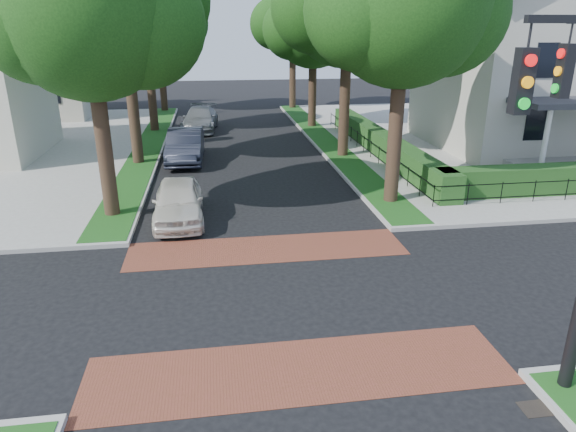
# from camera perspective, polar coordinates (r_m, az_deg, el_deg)

# --- Properties ---
(ground) EXTENTS (120.00, 120.00, 0.00)m
(ground) POSITION_cam_1_polar(r_m,az_deg,el_deg) (14.00, -0.90, -8.96)
(ground) COLOR black
(ground) RESTS_ON ground
(sidewalk_ne) EXTENTS (30.00, 30.00, 0.15)m
(sidewalk_ne) POSITION_cam_1_polar(r_m,az_deg,el_deg) (38.18, 25.54, 8.14)
(sidewalk_ne) COLOR gray
(sidewalk_ne) RESTS_ON ground
(crosswalk_far) EXTENTS (9.00, 2.20, 0.01)m
(crosswalk_far) POSITION_cam_1_polar(r_m,az_deg,el_deg) (16.84, -2.34, -3.67)
(crosswalk_far) COLOR brown
(crosswalk_far) RESTS_ON ground
(crosswalk_near) EXTENTS (9.00, 2.20, 0.01)m
(crosswalk_near) POSITION_cam_1_polar(r_m,az_deg,el_deg) (11.34, 1.32, -16.78)
(crosswalk_near) COLOR brown
(crosswalk_near) RESTS_ON ground
(storm_drain) EXTENTS (0.65, 0.45, 0.01)m
(storm_drain) POSITION_cam_1_polar(r_m,az_deg,el_deg) (11.48, 25.99, -18.67)
(storm_drain) COLOR black
(storm_drain) RESTS_ON ground
(grass_strip_ne) EXTENTS (1.60, 29.80, 0.02)m
(grass_strip_ne) POSITION_cam_1_polar(r_m,az_deg,el_deg) (32.67, 4.13, 8.45)
(grass_strip_ne) COLOR #194C15
(grass_strip_ne) RESTS_ON sidewalk_ne
(grass_strip_nw) EXTENTS (1.60, 29.80, 0.02)m
(grass_strip_nw) POSITION_cam_1_polar(r_m,az_deg,el_deg) (32.15, -15.20, 7.61)
(grass_strip_nw) COLOR #194C15
(grass_strip_nw) RESTS_ON sidewalk_nw
(tree_right_near) EXTENTS (7.75, 6.67, 10.66)m
(tree_right_near) POSITION_cam_1_polar(r_m,az_deg,el_deg) (20.65, 12.88, 22.02)
(tree_right_near) COLOR black
(tree_right_near) RESTS_ON sidewalk_ne
(tree_right_mid) EXTENTS (8.25, 7.09, 11.22)m
(tree_right_mid) POSITION_cam_1_polar(r_m,az_deg,el_deg) (28.31, 6.81, 22.50)
(tree_right_mid) COLOR black
(tree_right_mid) RESTS_ON sidewalk_ne
(tree_right_far) EXTENTS (7.25, 6.23, 9.74)m
(tree_right_far) POSITION_cam_1_polar(r_m,az_deg,el_deg) (37.04, 2.93, 20.38)
(tree_right_far) COLOR black
(tree_right_far) RESTS_ON sidewalk_ne
(tree_right_back) EXTENTS (7.50, 6.45, 10.20)m
(tree_right_back) POSITION_cam_1_polar(r_m,az_deg,el_deg) (45.91, 0.62, 20.84)
(tree_right_back) COLOR black
(tree_right_back) RESTS_ON sidewalk_ne
(tree_left_near) EXTENTS (7.50, 6.45, 10.20)m
(tree_left_near) POSITION_cam_1_polar(r_m,az_deg,el_deg) (19.72, -20.96, 20.30)
(tree_left_near) COLOR black
(tree_left_near) RESTS_ON sidewalk_nw
(tree_left_far) EXTENTS (7.00, 6.02, 9.86)m
(tree_left_far) POSITION_cam_1_polar(r_m,az_deg,el_deg) (36.53, -15.39, 20.07)
(tree_left_far) COLOR black
(tree_left_far) RESTS_ON sidewalk_nw
(tree_left_back) EXTENTS (7.75, 6.66, 10.44)m
(tree_left_back) POSITION_cam_1_polar(r_m,az_deg,el_deg) (45.51, -14.14, 20.46)
(tree_left_back) COLOR black
(tree_left_back) RESTS_ON sidewalk_nw
(hedge_main_road) EXTENTS (1.00, 18.00, 1.20)m
(hedge_main_road) POSITION_cam_1_polar(r_m,az_deg,el_deg) (29.29, 10.34, 7.98)
(hedge_main_road) COLOR #1D4819
(hedge_main_road) RESTS_ON sidewalk_ne
(fence_main_road) EXTENTS (0.06, 18.00, 0.90)m
(fence_main_road) POSITION_cam_1_polar(r_m,az_deg,el_deg) (29.08, 8.81, 7.68)
(fence_main_road) COLOR black
(fence_main_road) RESTS_ON sidewalk_ne
(house_victorian) EXTENTS (13.00, 13.05, 12.48)m
(house_victorian) POSITION_cam_1_polar(r_m,az_deg,el_deg) (33.91, 27.07, 16.83)
(house_victorian) COLOR #B7B4A4
(house_victorian) RESTS_ON sidewalk_ne
(house_left_far) EXTENTS (10.00, 9.00, 10.14)m
(house_left_far) POSITION_cam_1_polar(r_m,az_deg,el_deg) (46.29, -27.03, 15.99)
(house_left_far) COLOR #B7B4A4
(house_left_far) RESTS_ON sidewalk_nw
(parked_car_front) EXTENTS (1.93, 4.52, 1.52)m
(parked_car_front) POSITION_cam_1_polar(r_m,az_deg,el_deg) (19.46, -12.09, 1.63)
(parked_car_front) COLOR silver
(parked_car_front) RESTS_ON ground
(parked_car_middle) EXTENTS (1.94, 5.22, 1.71)m
(parked_car_middle) POSITION_cam_1_polar(r_m,az_deg,el_deg) (28.23, -11.33, 7.66)
(parked_car_middle) COLOR #1D212C
(parked_car_middle) RESTS_ON ground
(parked_car_rear) EXTENTS (2.72, 5.64, 1.58)m
(parked_car_rear) POSITION_cam_1_polar(r_m,az_deg,el_deg) (36.83, -9.74, 10.57)
(parked_car_rear) COLOR slate
(parked_car_rear) RESTS_ON ground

